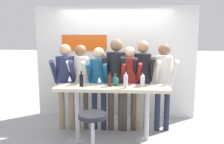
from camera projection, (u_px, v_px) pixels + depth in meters
The scene contains 18 objects.
ground_plane at pixel (112, 140), 4.63m from camera, with size 40.00×40.00×0.00m, color #9E9EA3.
back_wall at pixel (115, 63), 5.74m from camera, with size 3.64×0.12×2.55m.
tasting_table at pixel (112, 97), 4.49m from camera, with size 2.04×0.48×1.03m.
bar_stool at pixel (93, 128), 3.97m from camera, with size 0.47×0.47×0.72m.
person_far_left at pixel (66, 78), 4.97m from camera, with size 0.46×0.56×1.75m.
person_left at pixel (81, 77), 4.99m from camera, with size 0.42×0.55×1.73m.
person_center_left at pixel (99, 79), 4.97m from camera, with size 0.43×0.54×1.69m.
person_center at pixel (116, 75), 4.92m from camera, with size 0.50×0.62×1.85m.
person_center_right at pixel (129, 79), 4.90m from camera, with size 0.44×0.56×1.70m.
person_right at pixel (142, 75), 4.92m from camera, with size 0.40×0.55×1.82m.
person_far_right at pixel (163, 77), 4.90m from camera, with size 0.46×0.57×1.76m.
wine_bottle_0 at pixel (81, 79), 4.46m from camera, with size 0.07×0.07×0.27m.
wine_bottle_1 at pixel (126, 80), 4.31m from camera, with size 0.08×0.08×0.30m.
wine_bottle_2 at pixel (143, 80), 4.41m from camera, with size 0.08×0.08×0.25m.
wine_bottle_3 at pixel (110, 80), 4.47m from camera, with size 0.06×0.06×0.26m.
wine_glass_0 at pixel (70, 79), 4.50m from camera, with size 0.07×0.07×0.18m.
wine_glass_1 at pixel (99, 80), 4.41m from camera, with size 0.07×0.07×0.18m.
decorative_vase at pixel (115, 81), 4.53m from camera, with size 0.13×0.13×0.22m.
Camera 1 is at (0.28, -4.34, 2.03)m, focal length 40.00 mm.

